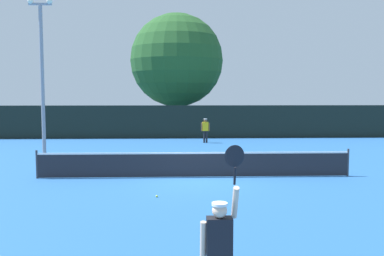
# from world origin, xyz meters

# --- Properties ---
(ground_plane) EXTENTS (120.00, 120.00, 0.00)m
(ground_plane) POSITION_xyz_m (0.00, 0.00, 0.00)
(ground_plane) COLOR #235693
(tennis_net) EXTENTS (12.00, 0.08, 1.07)m
(tennis_net) POSITION_xyz_m (0.00, 0.00, 0.51)
(tennis_net) COLOR #232328
(tennis_net) RESTS_ON ground
(perimeter_fence) EXTENTS (34.61, 0.12, 2.37)m
(perimeter_fence) POSITION_xyz_m (0.00, 14.08, 1.18)
(perimeter_fence) COLOR black
(perimeter_fence) RESTS_ON ground
(player_serving) EXTENTS (0.68, 0.39, 2.43)m
(player_serving) POSITION_xyz_m (-0.04, -9.69, 1.06)
(player_serving) COLOR black
(player_serving) RESTS_ON ground
(player_receiving) EXTENTS (0.57, 0.23, 1.58)m
(player_receiving) POSITION_xyz_m (1.19, 11.17, 0.96)
(player_receiving) COLOR yellow
(player_receiving) RESTS_ON ground
(tennis_ball) EXTENTS (0.07, 0.07, 0.07)m
(tennis_ball) POSITION_xyz_m (-1.30, -3.04, 0.03)
(tennis_ball) COLOR #CCE033
(tennis_ball) RESTS_ON ground
(light_pole) EXTENTS (1.18, 0.28, 7.76)m
(light_pole) POSITION_xyz_m (-7.22, 4.89, 4.44)
(light_pole) COLOR gray
(light_pole) RESTS_ON ground
(large_tree) EXTENTS (7.75, 7.75, 9.87)m
(large_tree) POSITION_xyz_m (-0.66, 19.32, 5.99)
(large_tree) COLOR brown
(large_tree) RESTS_ON ground
(parked_car_near) EXTENTS (2.28, 4.36, 1.69)m
(parked_car_near) POSITION_xyz_m (-3.48, 19.61, 0.78)
(parked_car_near) COLOR white
(parked_car_near) RESTS_ON ground
(parked_car_mid) EXTENTS (2.09, 4.28, 1.69)m
(parked_car_mid) POSITION_xyz_m (2.21, 20.37, 0.78)
(parked_car_mid) COLOR #B7B7BC
(parked_car_mid) RESTS_ON ground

